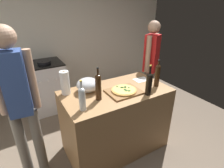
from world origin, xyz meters
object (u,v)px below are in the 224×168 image
at_px(stove, 47,87).
at_px(person_in_stripes, 20,101).
at_px(mixing_bowl, 88,85).
at_px(wine_bottle_dark, 149,83).
at_px(paper_towel_roll, 65,83).
at_px(wine_bottle_clear, 157,75).
at_px(wine_bottle_amber, 82,98).
at_px(pizza, 124,90).
at_px(wine_bottle_green, 98,86).
at_px(person_in_red, 151,64).

height_order(stove, person_in_stripes, person_in_stripes).
xyz_separation_m(mixing_bowl, wine_bottle_dark, (0.58, -0.44, 0.06)).
bearing_deg(paper_towel_roll, wine_bottle_clear, -19.54).
bearing_deg(wine_bottle_dark, wine_bottle_amber, 174.05).
bearing_deg(pizza, wine_bottle_green, 179.34).
bearing_deg(pizza, person_in_red, 31.15).
relative_size(pizza, wine_bottle_green, 0.81).
relative_size(wine_bottle_green, person_in_red, 0.23).
xyz_separation_m(stove, person_in_stripes, (-0.47, -1.40, 0.53)).
bearing_deg(mixing_bowl, paper_towel_roll, 164.80).
bearing_deg(wine_bottle_dark, wine_bottle_clear, 26.83).
height_order(wine_bottle_amber, person_in_red, person_in_red).
xyz_separation_m(pizza, mixing_bowl, (-0.36, 0.25, 0.05)).
relative_size(wine_bottle_amber, person_in_red, 0.20).
bearing_deg(wine_bottle_clear, stove, 123.61).
relative_size(wine_bottle_dark, person_in_red, 0.22).
bearing_deg(person_in_red, mixing_bowl, -166.77).
bearing_deg(person_in_red, wine_bottle_clear, -126.22).
height_order(wine_bottle_clear, person_in_red, person_in_red).
xyz_separation_m(mixing_bowl, person_in_stripes, (-0.75, -0.05, 0.02)).
distance_m(wine_bottle_dark, person_in_stripes, 1.38).
bearing_deg(stove, wine_bottle_amber, -87.64).
relative_size(wine_bottle_dark, wine_bottle_amber, 1.13).
bearing_deg(wine_bottle_amber, paper_towel_roll, 95.56).
bearing_deg(wine_bottle_clear, wine_bottle_amber, -177.62).
relative_size(paper_towel_roll, wine_bottle_clear, 0.81).
bearing_deg(wine_bottle_dark, person_in_red, 46.67).
xyz_separation_m(wine_bottle_dark, person_in_stripes, (-1.32, 0.39, -0.05)).
height_order(wine_bottle_dark, wine_bottle_green, wine_bottle_green).
distance_m(pizza, mixing_bowl, 0.44).
distance_m(wine_bottle_clear, person_in_red, 0.77).
distance_m(paper_towel_roll, wine_bottle_dark, 0.97).
bearing_deg(wine_bottle_amber, person_in_stripes, 149.84).
bearing_deg(person_in_stripes, pizza, -10.64).
height_order(wine_bottle_amber, stove, wine_bottle_amber).
bearing_deg(wine_bottle_green, pizza, -0.66).
distance_m(wine_bottle_dark, person_in_red, 1.02).
distance_m(wine_bottle_dark, stove, 2.07).
xyz_separation_m(wine_bottle_dark, wine_bottle_amber, (-0.79, 0.08, -0.01)).
height_order(paper_towel_roll, person_in_stripes, person_in_stripes).
xyz_separation_m(wine_bottle_clear, person_in_stripes, (-1.57, 0.27, -0.05)).
bearing_deg(stove, wine_bottle_green, -79.30).
relative_size(pizza, mixing_bowl, 1.12).
xyz_separation_m(wine_bottle_amber, wine_bottle_green, (0.23, 0.11, 0.03)).
xyz_separation_m(wine_bottle_amber, stove, (-0.07, 1.71, -0.57)).
xyz_separation_m(paper_towel_roll, wine_bottle_dark, (0.83, -0.51, 0.01)).
height_order(pizza, mixing_bowl, mixing_bowl).
height_order(paper_towel_roll, person_in_red, person_in_red).
distance_m(wine_bottle_green, person_in_red, 1.37).
relative_size(wine_bottle_clear, person_in_stripes, 0.20).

